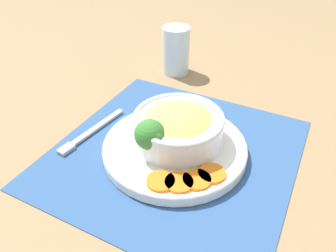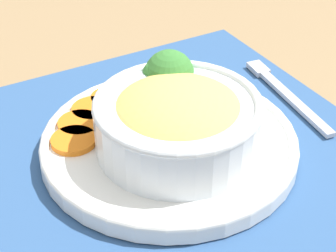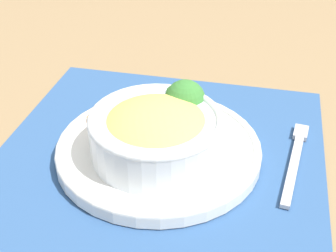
# 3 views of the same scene
# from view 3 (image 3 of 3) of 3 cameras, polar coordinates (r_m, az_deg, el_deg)

# --- Properties ---
(ground_plane) EXTENTS (4.00, 4.00, 0.00)m
(ground_plane) POSITION_cam_3_polar(r_m,az_deg,el_deg) (0.65, -1.14, -3.80)
(ground_plane) COLOR #8C704C
(placemat) EXTENTS (0.48, 0.48, 0.00)m
(placemat) POSITION_cam_3_polar(r_m,az_deg,el_deg) (0.65, -1.14, -3.66)
(placemat) COLOR #2D5184
(placemat) RESTS_ON ground_plane
(plate) EXTENTS (0.28, 0.28, 0.02)m
(plate) POSITION_cam_3_polar(r_m,az_deg,el_deg) (0.64, -1.15, -2.72)
(plate) COLOR white
(plate) RESTS_ON placemat
(bowl) EXTENTS (0.18, 0.18, 0.07)m
(bowl) POSITION_cam_3_polar(r_m,az_deg,el_deg) (0.61, -1.61, -0.63)
(bowl) COLOR silver
(bowl) RESTS_ON plate
(broccoli_floret) EXTENTS (0.06, 0.06, 0.08)m
(broccoli_floret) POSITION_cam_3_polar(r_m,az_deg,el_deg) (0.65, 2.06, 3.07)
(broccoli_floret) COLOR #759E51
(broccoli_floret) RESTS_ON plate
(carrot_slice_near) EXTENTS (0.05, 0.05, 0.01)m
(carrot_slice_near) POSITION_cam_3_polar(r_m,az_deg,el_deg) (0.72, -1.02, 2.67)
(carrot_slice_near) COLOR orange
(carrot_slice_near) RESTS_ON plate
(carrot_slice_middle) EXTENTS (0.05, 0.05, 0.01)m
(carrot_slice_middle) POSITION_cam_3_polar(r_m,az_deg,el_deg) (0.72, -3.47, 2.47)
(carrot_slice_middle) COLOR orange
(carrot_slice_middle) RESTS_ON plate
(carrot_slice_far) EXTENTS (0.05, 0.05, 0.01)m
(carrot_slice_far) POSITION_cam_3_polar(r_m,az_deg,el_deg) (0.71, -5.78, 1.89)
(carrot_slice_far) COLOR orange
(carrot_slice_far) RESTS_ON plate
(carrot_slice_extra) EXTENTS (0.05, 0.05, 0.01)m
(carrot_slice_extra) POSITION_cam_3_polar(r_m,az_deg,el_deg) (0.70, -7.77, 0.94)
(carrot_slice_extra) COLOR orange
(carrot_slice_extra) RESTS_ON plate
(fork) EXTENTS (0.05, 0.18, 0.01)m
(fork) POSITION_cam_3_polar(r_m,az_deg,el_deg) (0.67, 15.35, -3.35)
(fork) COLOR #B7B7BC
(fork) RESTS_ON placemat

